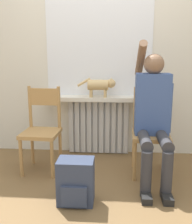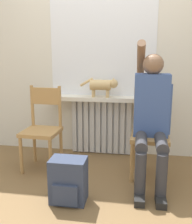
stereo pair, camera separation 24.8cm
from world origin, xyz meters
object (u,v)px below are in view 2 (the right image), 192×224
object	(u,v)px
cat	(103,85)
chair_right	(150,133)
person	(152,113)
backpack	(68,181)
chair_left	(42,128)

from	to	relation	value
cat	chair_right	bearing A→B (deg)	-38.09
person	backpack	xyz separation A→B (m)	(-0.70, -0.52, -0.50)
person	cat	size ratio (longest dim) A/B	3.03
chair_left	chair_right	bearing A→B (deg)	2.41
person	cat	bearing A→B (deg)	135.02
chair_left	cat	world-z (taller)	cat
backpack	cat	bearing A→B (deg)	82.06
cat	person	bearing A→B (deg)	-44.98
chair_left	backpack	bearing A→B (deg)	-51.70
chair_right	person	xyz separation A→B (m)	(-0.00, -0.12, 0.23)
chair_left	backpack	distance (m)	0.83
person	chair_right	bearing A→B (deg)	89.60
person	backpack	world-z (taller)	person
chair_left	cat	size ratio (longest dim) A/B	1.99
person	cat	world-z (taller)	person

